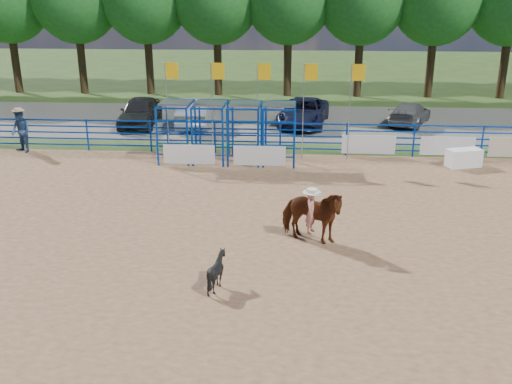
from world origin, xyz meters
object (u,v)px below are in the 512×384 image
car_d (410,114)px  horse_and_rider (311,213)px  calf (217,271)px  car_c (304,112)px  spectator_cowboy (21,131)px  car_a (140,112)px  car_b (196,112)px  announcer_table (464,158)px

car_d → horse_and_rider: bearing=93.2°
calf → car_c: bearing=-41.1°
spectator_cowboy → car_a: spectator_cowboy is taller
car_b → car_a: bearing=0.7°
announcer_table → car_b: car_b is taller
spectator_cowboy → car_a: 7.13m
car_b → car_c: bearing=-175.9°
car_a → car_d: car_a is taller
car_d → car_a: bearing=28.2°
horse_and_rider → car_d: horse_and_rider is taller
announcer_table → car_d: 8.29m
car_d → spectator_cowboy: bearing=43.8°
car_c → car_d: size_ratio=1.24×
car_a → car_b: car_a is taller
announcer_table → car_a: car_a is taller
car_a → spectator_cowboy: bearing=-126.9°
car_d → announcer_table: bearing=118.3°
announcer_table → horse_and_rider: bearing=-128.8°
car_c → car_d: bearing=13.8°
announcer_table → car_c: bearing=131.4°
spectator_cowboy → car_a: size_ratio=0.44×
horse_and_rider → car_c: bearing=90.4°
announcer_table → calf: (-9.04, -11.27, 0.08)m
announcer_table → car_c: 10.20m
spectator_cowboy → car_b: (7.09, 6.05, -0.24)m
announcer_table → spectator_cowboy: bearing=177.4°
spectator_cowboy → car_a: (4.00, 5.89, -0.23)m
car_b → car_d: 11.97m
car_a → car_c: size_ratio=0.89×
spectator_cowboy → horse_and_rider: bearing=-34.9°
calf → car_b: car_b is taller
horse_and_rider → car_c: size_ratio=0.44×
calf → car_a: 19.30m
calf → spectator_cowboy: spectator_cowboy is taller
calf → car_a: bearing=-13.7°
car_b → car_c: size_ratio=0.90×
horse_and_rider → spectator_cowboy: (-13.15, 9.18, 0.12)m
calf → horse_and_rider: bearing=-72.7°
announcer_table → car_b: 14.50m
horse_and_rider → car_a: horse_and_rider is taller
car_a → car_c: car_a is taller
announcer_table → car_d: size_ratio=0.34×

